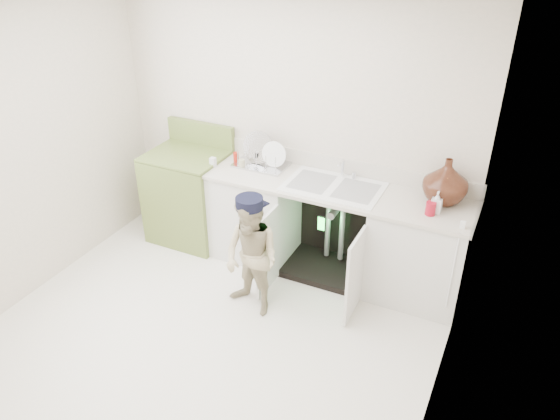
# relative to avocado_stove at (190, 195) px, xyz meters

# --- Properties ---
(ground) EXTENTS (3.50, 3.50, 0.00)m
(ground) POSITION_rel_avocado_stove_xyz_m (0.98, -1.18, -0.48)
(ground) COLOR silver
(ground) RESTS_ON ground
(room_shell) EXTENTS (6.00, 5.50, 1.26)m
(room_shell) POSITION_rel_avocado_stove_xyz_m (0.98, -1.18, 0.77)
(room_shell) COLOR beige
(room_shell) RESTS_ON ground
(counter_run) EXTENTS (2.44, 1.02, 1.28)m
(counter_run) POSITION_rel_avocado_stove_xyz_m (1.57, 0.03, 0.01)
(counter_run) COLOR white
(counter_run) RESTS_ON ground
(avocado_stove) EXTENTS (0.75, 0.65, 1.16)m
(avocado_stove) POSITION_rel_avocado_stove_xyz_m (0.00, 0.00, 0.00)
(avocado_stove) COLOR olive
(avocado_stove) RESTS_ON ground
(repair_worker) EXTENTS (0.76, 0.72, 1.07)m
(repair_worker) POSITION_rel_avocado_stove_xyz_m (1.13, -0.78, 0.06)
(repair_worker) COLOR #C8B88F
(repair_worker) RESTS_ON ground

